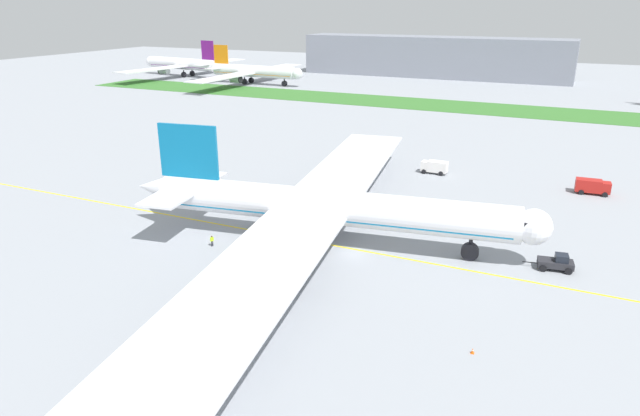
{
  "coord_description": "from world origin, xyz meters",
  "views": [
    {
      "loc": [
        25.43,
        -65.35,
        32.01
      ],
      "look_at": [
        -7.57,
        6.02,
        3.45
      ],
      "focal_mm": 31.57,
      "sensor_mm": 36.0,
      "label": 1
    }
  ],
  "objects_px": {
    "ground_crew_marshaller_front": "(212,240)",
    "service_truck_baggage_loader": "(593,186)",
    "service_truck_fuel_bowser": "(434,167)",
    "pushback_tug": "(557,263)",
    "traffic_cone_near_nose": "(473,351)",
    "parked_airliner_far_left": "(184,64)",
    "airliner_foreground": "(323,207)",
    "parked_airliner_far_centre": "(252,71)",
    "ground_crew_wingwalker_port": "(246,209)"
  },
  "relations": [
    {
      "from": "service_truck_fuel_bowser",
      "to": "parked_airliner_far_centre",
      "type": "bearing_deg",
      "value": 135.85
    },
    {
      "from": "pushback_tug",
      "to": "parked_airliner_far_centre",
      "type": "height_order",
      "value": "parked_airliner_far_centre"
    },
    {
      "from": "pushback_tug",
      "to": "ground_crew_marshaller_front",
      "type": "height_order",
      "value": "pushback_tug"
    },
    {
      "from": "airliner_foreground",
      "to": "service_truck_fuel_bowser",
      "type": "bearing_deg",
      "value": 81.92
    },
    {
      "from": "traffic_cone_near_nose",
      "to": "parked_airliner_far_left",
      "type": "height_order",
      "value": "parked_airliner_far_left"
    },
    {
      "from": "ground_crew_marshaller_front",
      "to": "airliner_foreground",
      "type": "bearing_deg",
      "value": 29.48
    },
    {
      "from": "ground_crew_wingwalker_port",
      "to": "traffic_cone_near_nose",
      "type": "height_order",
      "value": "ground_crew_wingwalker_port"
    },
    {
      "from": "airliner_foreground",
      "to": "service_truck_baggage_loader",
      "type": "xyz_separation_m",
      "value": [
        34.66,
        40.15,
        -3.92
      ]
    },
    {
      "from": "pushback_tug",
      "to": "service_truck_fuel_bowser",
      "type": "relative_size",
      "value": 1.21
    },
    {
      "from": "service_truck_baggage_loader",
      "to": "service_truck_fuel_bowser",
      "type": "height_order",
      "value": "service_truck_baggage_loader"
    },
    {
      "from": "ground_crew_wingwalker_port",
      "to": "airliner_foreground",
      "type": "bearing_deg",
      "value": -17.59
    },
    {
      "from": "traffic_cone_near_nose",
      "to": "parked_airliner_far_centre",
      "type": "xyz_separation_m",
      "value": [
        -121.8,
        159.71,
        5.01
      ]
    },
    {
      "from": "pushback_tug",
      "to": "traffic_cone_near_nose",
      "type": "xyz_separation_m",
      "value": [
        -6.23,
        -23.11,
        -0.71
      ]
    },
    {
      "from": "airliner_foreground",
      "to": "service_truck_fuel_bowser",
      "type": "relative_size",
      "value": 18.82
    },
    {
      "from": "ground_crew_marshaller_front",
      "to": "service_truck_baggage_loader",
      "type": "bearing_deg",
      "value": 44.76
    },
    {
      "from": "airliner_foreground",
      "to": "pushback_tug",
      "type": "relative_size",
      "value": 15.56
    },
    {
      "from": "ground_crew_marshaller_front",
      "to": "pushback_tug",
      "type": "bearing_deg",
      "value": 15.56
    },
    {
      "from": "traffic_cone_near_nose",
      "to": "service_truck_fuel_bowser",
      "type": "height_order",
      "value": "service_truck_fuel_bowser"
    },
    {
      "from": "airliner_foreground",
      "to": "parked_airliner_far_centre",
      "type": "height_order",
      "value": "airliner_foreground"
    },
    {
      "from": "ground_crew_marshaller_front",
      "to": "service_truck_baggage_loader",
      "type": "relative_size",
      "value": 0.27
    },
    {
      "from": "service_truck_baggage_loader",
      "to": "pushback_tug",
      "type": "bearing_deg",
      "value": -96.36
    },
    {
      "from": "ground_crew_marshaller_front",
      "to": "service_truck_fuel_bowser",
      "type": "relative_size",
      "value": 0.31
    },
    {
      "from": "service_truck_baggage_loader",
      "to": "parked_airliner_far_left",
      "type": "xyz_separation_m",
      "value": [
        -175.1,
        110.77,
        4.2
      ]
    },
    {
      "from": "service_truck_baggage_loader",
      "to": "traffic_cone_near_nose",
      "type": "bearing_deg",
      "value": -99.86
    },
    {
      "from": "traffic_cone_near_nose",
      "to": "parked_airliner_far_left",
      "type": "distance_m",
      "value": 236.45
    },
    {
      "from": "ground_crew_wingwalker_port",
      "to": "parked_airliner_far_left",
      "type": "height_order",
      "value": "parked_airliner_far_left"
    },
    {
      "from": "traffic_cone_near_nose",
      "to": "service_truck_fuel_bowser",
      "type": "distance_m",
      "value": 62.41
    },
    {
      "from": "pushback_tug",
      "to": "ground_crew_wingwalker_port",
      "type": "distance_m",
      "value": 46.68
    },
    {
      "from": "airliner_foreground",
      "to": "ground_crew_marshaller_front",
      "type": "height_order",
      "value": "airliner_foreground"
    },
    {
      "from": "pushback_tug",
      "to": "parked_airliner_far_centre",
      "type": "bearing_deg",
      "value": 133.14
    },
    {
      "from": "ground_crew_wingwalker_port",
      "to": "ground_crew_marshaller_front",
      "type": "bearing_deg",
      "value": -79.22
    },
    {
      "from": "service_truck_baggage_loader",
      "to": "service_truck_fuel_bowser",
      "type": "xyz_separation_m",
      "value": [
        -28.82,
        0.96,
        -0.04
      ]
    },
    {
      "from": "ground_crew_wingwalker_port",
      "to": "traffic_cone_near_nose",
      "type": "distance_m",
      "value": 46.79
    },
    {
      "from": "traffic_cone_near_nose",
      "to": "service_truck_fuel_bowser",
      "type": "bearing_deg",
      "value": 107.38
    },
    {
      "from": "ground_crew_wingwalker_port",
      "to": "parked_airliner_far_left",
      "type": "relative_size",
      "value": 0.02
    },
    {
      "from": "service_truck_fuel_bowser",
      "to": "parked_airliner_far_left",
      "type": "height_order",
      "value": "parked_airliner_far_left"
    },
    {
      "from": "parked_airliner_far_left",
      "to": "pushback_tug",
      "type": "bearing_deg",
      "value": -40.52
    },
    {
      "from": "airliner_foreground",
      "to": "pushback_tug",
      "type": "distance_m",
      "value": 31.36
    },
    {
      "from": "pushback_tug",
      "to": "airliner_foreground",
      "type": "bearing_deg",
      "value": -171.36
    },
    {
      "from": "airliner_foreground",
      "to": "parked_airliner_far_centre",
      "type": "bearing_deg",
      "value": 124.57
    },
    {
      "from": "airliner_foreground",
      "to": "parked_airliner_far_left",
      "type": "relative_size",
      "value": 1.27
    },
    {
      "from": "airliner_foreground",
      "to": "service_truck_baggage_loader",
      "type": "height_order",
      "value": "airliner_foreground"
    },
    {
      "from": "ground_crew_wingwalker_port",
      "to": "parked_airliner_far_left",
      "type": "distance_m",
      "value": 191.79
    },
    {
      "from": "ground_crew_wingwalker_port",
      "to": "ground_crew_marshaller_front",
      "type": "distance_m",
      "value": 12.96
    },
    {
      "from": "pushback_tug",
      "to": "parked_airliner_far_left",
      "type": "xyz_separation_m",
      "value": [
        -171.14,
        146.25,
        4.67
      ]
    },
    {
      "from": "service_truck_fuel_bowser",
      "to": "parked_airliner_far_left",
      "type": "distance_m",
      "value": 182.96
    },
    {
      "from": "traffic_cone_near_nose",
      "to": "parked_airliner_far_centre",
      "type": "bearing_deg",
      "value": 127.33
    },
    {
      "from": "airliner_foreground",
      "to": "pushback_tug",
      "type": "height_order",
      "value": "airliner_foreground"
    },
    {
      "from": "service_truck_baggage_loader",
      "to": "parked_airliner_far_centre",
      "type": "relative_size",
      "value": 0.08
    },
    {
      "from": "airliner_foreground",
      "to": "ground_crew_marshaller_front",
      "type": "bearing_deg",
      "value": -150.52
    }
  ]
}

